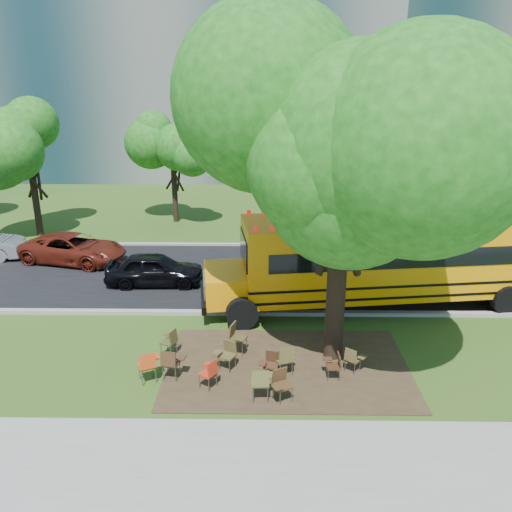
{
  "coord_description": "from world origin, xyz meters",
  "views": [
    {
      "loc": [
        0.28,
        -13.22,
        7.74
      ],
      "look_at": [
        0.03,
        3.36,
        2.1
      ],
      "focal_mm": 35.0,
      "sensor_mm": 36.0,
      "label": 1
    }
  ],
  "objects_px": {
    "chair_0": "(148,363)",
    "chair_4": "(261,381)",
    "chair_1": "(171,361)",
    "chair_3": "(271,362)",
    "chair_10": "(236,335)",
    "school_bus": "(406,255)",
    "chair_7": "(353,358)",
    "chair_8": "(170,339)",
    "chair_6": "(335,363)",
    "black_car": "(155,269)",
    "main_tree": "(343,163)",
    "chair_5": "(281,382)",
    "chair_9": "(227,352)",
    "chair_11": "(286,358)",
    "bg_car_red": "(74,249)",
    "chair_2": "(210,371)"
  },
  "relations": [
    {
      "from": "chair_11",
      "to": "bg_car_red",
      "type": "bearing_deg",
      "value": 113.41
    },
    {
      "from": "chair_11",
      "to": "chair_8",
      "type": "bearing_deg",
      "value": 141.15
    },
    {
      "from": "chair_11",
      "to": "black_car",
      "type": "distance_m",
      "value": 8.45
    },
    {
      "from": "chair_6",
      "to": "black_car",
      "type": "height_order",
      "value": "black_car"
    },
    {
      "from": "chair_1",
      "to": "chair_3",
      "type": "bearing_deg",
      "value": 13.4
    },
    {
      "from": "chair_1",
      "to": "chair_5",
      "type": "xyz_separation_m",
      "value": [
        3.0,
        -0.93,
        -0.03
      ]
    },
    {
      "from": "main_tree",
      "to": "chair_5",
      "type": "relative_size",
      "value": 10.63
    },
    {
      "from": "school_bus",
      "to": "chair_11",
      "type": "distance_m",
      "value": 6.93
    },
    {
      "from": "chair_0",
      "to": "chair_4",
      "type": "relative_size",
      "value": 0.99
    },
    {
      "from": "chair_7",
      "to": "chair_6",
      "type": "bearing_deg",
      "value": -110.25
    },
    {
      "from": "school_bus",
      "to": "chair_5",
      "type": "xyz_separation_m",
      "value": [
        -4.73,
        -6.22,
        -1.36
      ]
    },
    {
      "from": "school_bus",
      "to": "chair_7",
      "type": "xyz_separation_m",
      "value": [
        -2.65,
        -4.87,
        -1.42
      ]
    },
    {
      "from": "chair_11",
      "to": "chair_1",
      "type": "bearing_deg",
      "value": 163.21
    },
    {
      "from": "main_tree",
      "to": "black_car",
      "type": "height_order",
      "value": "main_tree"
    },
    {
      "from": "school_bus",
      "to": "chair_9",
      "type": "relative_size",
      "value": 15.71
    },
    {
      "from": "chair_6",
      "to": "bg_car_red",
      "type": "relative_size",
      "value": 0.16
    },
    {
      "from": "chair_0",
      "to": "chair_9",
      "type": "xyz_separation_m",
      "value": [
        2.11,
        0.71,
        -0.04
      ]
    },
    {
      "from": "chair_11",
      "to": "chair_6",
      "type": "bearing_deg",
      "value": -27.82
    },
    {
      "from": "chair_10",
      "to": "black_car",
      "type": "height_order",
      "value": "black_car"
    },
    {
      "from": "chair_1",
      "to": "chair_5",
      "type": "distance_m",
      "value": 3.14
    },
    {
      "from": "chair_10",
      "to": "chair_11",
      "type": "bearing_deg",
      "value": 67.27
    },
    {
      "from": "chair_5",
      "to": "bg_car_red",
      "type": "xyz_separation_m",
      "value": [
        -9.21,
        10.64,
        0.12
      ]
    },
    {
      "from": "school_bus",
      "to": "chair_10",
      "type": "xyz_separation_m",
      "value": [
        -6.01,
        -3.79,
        -1.31
      ]
    },
    {
      "from": "chair_5",
      "to": "main_tree",
      "type": "bearing_deg",
      "value": -152.69
    },
    {
      "from": "black_car",
      "to": "bg_car_red",
      "type": "xyz_separation_m",
      "value": [
        -4.31,
        2.69,
        -0.0
      ]
    },
    {
      "from": "chair_4",
      "to": "school_bus",
      "type": "bearing_deg",
      "value": 46.71
    },
    {
      "from": "chair_2",
      "to": "chair_9",
      "type": "distance_m",
      "value": 1.05
    },
    {
      "from": "chair_5",
      "to": "chair_11",
      "type": "xyz_separation_m",
      "value": [
        0.16,
        1.18,
        0.02
      ]
    },
    {
      "from": "main_tree",
      "to": "chair_11",
      "type": "bearing_deg",
      "value": -143.35
    },
    {
      "from": "school_bus",
      "to": "chair_0",
      "type": "bearing_deg",
      "value": -154.61
    },
    {
      "from": "chair_2",
      "to": "chair_5",
      "type": "relative_size",
      "value": 0.95
    },
    {
      "from": "chair_1",
      "to": "chair_8",
      "type": "bearing_deg",
      "value": 111.46
    },
    {
      "from": "chair_2",
      "to": "chair_10",
      "type": "xyz_separation_m",
      "value": [
        0.62,
        1.89,
        0.07
      ]
    },
    {
      "from": "chair_5",
      "to": "chair_7",
      "type": "distance_m",
      "value": 2.48
    },
    {
      "from": "chair_1",
      "to": "chair_4",
      "type": "height_order",
      "value": "chair_4"
    },
    {
      "from": "chair_2",
      "to": "chair_5",
      "type": "xyz_separation_m",
      "value": [
        1.9,
        -0.54,
        0.03
      ]
    },
    {
      "from": "chair_10",
      "to": "chair_1",
      "type": "bearing_deg",
      "value": -30.6
    },
    {
      "from": "main_tree",
      "to": "chair_6",
      "type": "height_order",
      "value": "main_tree"
    },
    {
      "from": "chair_2",
      "to": "bg_car_red",
      "type": "relative_size",
      "value": 0.17
    },
    {
      "from": "chair_3",
      "to": "chair_5",
      "type": "relative_size",
      "value": 0.9
    },
    {
      "from": "main_tree",
      "to": "chair_9",
      "type": "xyz_separation_m",
      "value": [
        -3.13,
        -0.77,
        -5.27
      ]
    },
    {
      "from": "chair_4",
      "to": "main_tree",
      "type": "bearing_deg",
      "value": 43.65
    },
    {
      "from": "chair_4",
      "to": "chair_9",
      "type": "relative_size",
      "value": 1.09
    },
    {
      "from": "main_tree",
      "to": "chair_4",
      "type": "relative_size",
      "value": 9.87
    },
    {
      "from": "chair_1",
      "to": "chair_11",
      "type": "relative_size",
      "value": 1.01
    },
    {
      "from": "chair_1",
      "to": "chair_8",
      "type": "distance_m",
      "value": 1.36
    },
    {
      "from": "chair_0",
      "to": "chair_9",
      "type": "bearing_deg",
      "value": -7.08
    },
    {
      "from": "main_tree",
      "to": "chair_5",
      "type": "bearing_deg",
      "value": -125.75
    },
    {
      "from": "main_tree",
      "to": "chair_9",
      "type": "relative_size",
      "value": 10.78
    },
    {
      "from": "chair_6",
      "to": "bg_car_red",
      "type": "bearing_deg",
      "value": 46.2
    }
  ]
}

